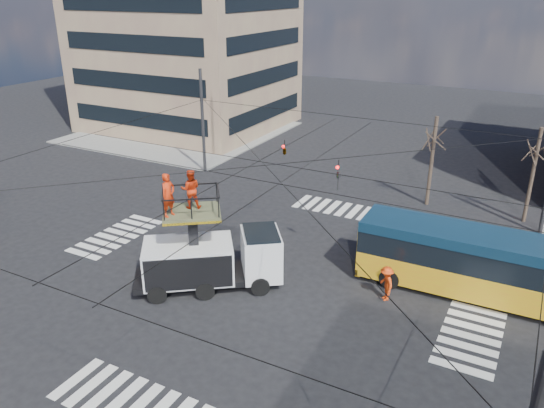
{
  "coord_description": "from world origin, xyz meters",
  "views": [
    {
      "loc": [
        11.28,
        -20.54,
        13.62
      ],
      "look_at": [
        -0.61,
        1.83,
        3.17
      ],
      "focal_mm": 35.0,
      "sensor_mm": 36.0,
      "label": 1
    }
  ],
  "objects_px": {
    "city_bus": "(483,264)",
    "flagger": "(386,283)",
    "utility_truck": "(211,249)",
    "worker_ground": "(177,266)",
    "traffic_cone": "(165,258)"
  },
  "relations": [
    {
      "from": "worker_ground",
      "to": "flagger",
      "type": "bearing_deg",
      "value": -60.51
    },
    {
      "from": "traffic_cone",
      "to": "city_bus",
      "type": "bearing_deg",
      "value": 16.4
    },
    {
      "from": "city_bus",
      "to": "flagger",
      "type": "bearing_deg",
      "value": -149.17
    },
    {
      "from": "utility_truck",
      "to": "worker_ground",
      "type": "distance_m",
      "value": 1.98
    },
    {
      "from": "city_bus",
      "to": "flagger",
      "type": "relative_size",
      "value": 6.68
    },
    {
      "from": "utility_truck",
      "to": "city_bus",
      "type": "relative_size",
      "value": 0.61
    },
    {
      "from": "utility_truck",
      "to": "flagger",
      "type": "height_order",
      "value": "utility_truck"
    },
    {
      "from": "traffic_cone",
      "to": "flagger",
      "type": "relative_size",
      "value": 0.36
    },
    {
      "from": "city_bus",
      "to": "worker_ground",
      "type": "bearing_deg",
      "value": -157.15
    },
    {
      "from": "worker_ground",
      "to": "flagger",
      "type": "distance_m",
      "value": 10.01
    },
    {
      "from": "city_bus",
      "to": "utility_truck",
      "type": "bearing_deg",
      "value": -157.14
    },
    {
      "from": "worker_ground",
      "to": "traffic_cone",
      "type": "bearing_deg",
      "value": 64.33
    },
    {
      "from": "utility_truck",
      "to": "flagger",
      "type": "relative_size",
      "value": 4.1
    },
    {
      "from": "utility_truck",
      "to": "worker_ground",
      "type": "height_order",
      "value": "utility_truck"
    },
    {
      "from": "city_bus",
      "to": "flagger",
      "type": "xyz_separation_m",
      "value": [
        -3.8,
        -2.34,
        -0.87
      ]
    }
  ]
}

